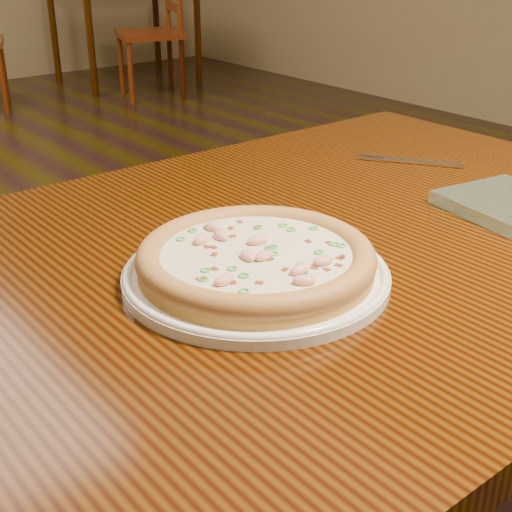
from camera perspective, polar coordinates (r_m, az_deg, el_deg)
ground at (r=1.69m, az=-16.27°, el=-17.45°), size 9.00×9.00×0.00m
hero_table at (r=0.95m, az=3.77°, el=-4.17°), size 1.20×0.80×0.75m
plate at (r=0.79m, az=0.00°, el=-1.40°), size 0.30×0.30×0.02m
pizza at (r=0.78m, az=0.00°, el=-0.20°), size 0.26×0.26×0.03m
side_dish at (r=1.05m, az=19.41°, el=3.98°), size 0.17×0.17×0.02m
fork at (r=1.23m, az=12.55°, el=7.40°), size 0.11×0.16×0.00m
chair_d at (r=5.22m, az=-7.92°, el=17.29°), size 0.53×0.53×0.95m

